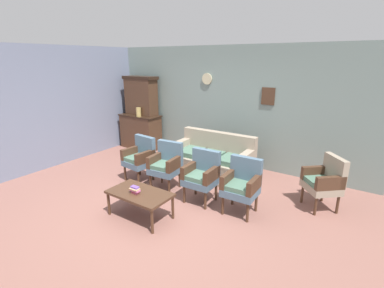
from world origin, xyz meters
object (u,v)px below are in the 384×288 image
at_px(vase_on_cabinet, 139,112).
at_px(armchair_by_doorway, 202,174).
at_px(armchair_near_cabinet, 242,183).
at_px(armchair_row_middle, 140,157).
at_px(coffee_table, 140,195).
at_px(wingback_chair_by_fireplace, 325,180).
at_px(book_stack_on_table, 135,190).
at_px(armchair_near_couch_end, 166,163).
at_px(side_cabinet, 141,131).
at_px(floral_couch, 212,161).

xyz_separation_m(vase_on_cabinet, armchair_by_doorway, (2.92, -1.48, -0.55)).
relative_size(armchair_by_doorway, armchair_near_cabinet, 1.00).
height_order(armchair_row_middle, armchair_by_doorway, same).
relative_size(armchair_near_cabinet, coffee_table, 0.90).
xyz_separation_m(wingback_chair_by_fireplace, book_stack_on_table, (-2.35, -1.96, -0.02)).
bearing_deg(book_stack_on_table, armchair_row_middle, 131.30).
xyz_separation_m(armchair_near_cabinet, wingback_chair_by_fireplace, (1.07, 0.88, 0.00)).
bearing_deg(wingback_chair_by_fireplace, armchair_row_middle, -165.54).
bearing_deg(book_stack_on_table, armchair_by_doorway, 62.50).
bearing_deg(armchair_row_middle, armchair_by_doorway, -1.96).
distance_m(wingback_chair_by_fireplace, coffee_table, 3.01).
bearing_deg(book_stack_on_table, armchair_near_couch_end, 104.42).
xyz_separation_m(armchair_by_doorway, wingback_chair_by_fireplace, (1.81, 0.91, 0.00)).
relative_size(vase_on_cabinet, armchair_by_doorway, 0.26).
bearing_deg(book_stack_on_table, wingback_chair_by_fireplace, 39.83).
bearing_deg(book_stack_on_table, side_cabinet, 132.70).
height_order(armchair_row_middle, book_stack_on_table, armchair_row_middle).
distance_m(vase_on_cabinet, armchair_near_couch_end, 2.59).
bearing_deg(armchair_near_couch_end, armchair_row_middle, 179.92).
height_order(armchair_near_cabinet, wingback_chair_by_fireplace, same).
bearing_deg(armchair_row_middle, armchair_near_cabinet, -0.45).
bearing_deg(vase_on_cabinet, coffee_table, -45.85).
bearing_deg(armchair_by_doorway, armchair_row_middle, 178.04).
bearing_deg(coffee_table, side_cabinet, 133.71).
distance_m(side_cabinet, wingback_chair_by_fireplace, 4.91).
xyz_separation_m(armchair_near_couch_end, coffee_table, (0.32, -1.05, -0.12)).
relative_size(armchair_near_couch_end, coffee_table, 0.90).
distance_m(floral_couch, armchair_row_middle, 1.51).
height_order(armchair_row_middle, coffee_table, armchair_row_middle).
xyz_separation_m(side_cabinet, armchair_row_middle, (1.53, -1.60, 0.03)).
height_order(armchair_row_middle, armchair_near_cabinet, same).
bearing_deg(armchair_by_doorway, coffee_table, -117.37).
bearing_deg(side_cabinet, armchair_near_couch_end, -35.91).
height_order(vase_on_cabinet, armchair_by_doorway, vase_on_cabinet).
relative_size(armchair_by_doorway, coffee_table, 0.90).
relative_size(armchair_near_cabinet, wingback_chair_by_fireplace, 1.00).
distance_m(side_cabinet, coffee_table, 3.67).
relative_size(armchair_row_middle, coffee_table, 0.90).
distance_m(vase_on_cabinet, armchair_by_doorway, 3.32).
distance_m(floral_couch, armchair_near_cabinet, 1.55).
height_order(side_cabinet, floral_couch, side_cabinet).
xyz_separation_m(armchair_near_cabinet, coffee_table, (-1.25, -1.03, -0.12)).
bearing_deg(floral_couch, wingback_chair_by_fireplace, -4.06).
bearing_deg(wingback_chair_by_fireplace, side_cabinet, 171.26).
relative_size(wingback_chair_by_fireplace, coffee_table, 0.90).
distance_m(armchair_near_couch_end, book_stack_on_table, 1.14).
bearing_deg(armchair_row_middle, book_stack_on_table, -48.70).
bearing_deg(armchair_near_cabinet, floral_couch, 137.96).
relative_size(floral_couch, armchair_near_cabinet, 1.91).
xyz_separation_m(armchair_row_middle, coffee_table, (1.01, -1.05, -0.12)).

